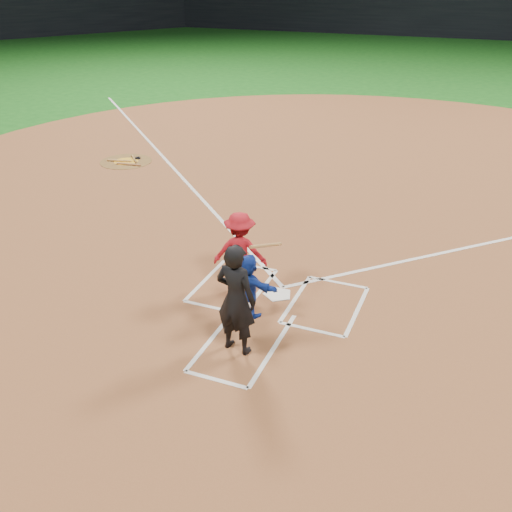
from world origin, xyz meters
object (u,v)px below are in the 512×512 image
at_px(home_plate, 278,294).
at_px(batter_at_plate, 240,252).
at_px(on_deck_circle, 126,161).
at_px(umpire, 236,299).
at_px(catcher, 248,285).

xyz_separation_m(home_plate, batter_at_plate, (-0.78, -0.05, 0.81)).
relative_size(home_plate, on_deck_circle, 0.35).
height_order(home_plate, umpire, umpire).
height_order(catcher, umpire, umpire).
distance_m(home_plate, umpire, 2.16).
xyz_separation_m(on_deck_circle, batter_at_plate, (6.83, -6.17, 0.81)).
height_order(home_plate, on_deck_circle, home_plate).
height_order(catcher, batter_at_plate, batter_at_plate).
xyz_separation_m(catcher, umpire, (0.23, -1.07, 0.37)).
height_order(home_plate, catcher, catcher).
bearing_deg(batter_at_plate, umpire, -68.20).
distance_m(on_deck_circle, batter_at_plate, 9.23).
bearing_deg(catcher, on_deck_circle, -25.35).
relative_size(catcher, batter_at_plate, 0.75).
bearing_deg(catcher, umpire, 120.57).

